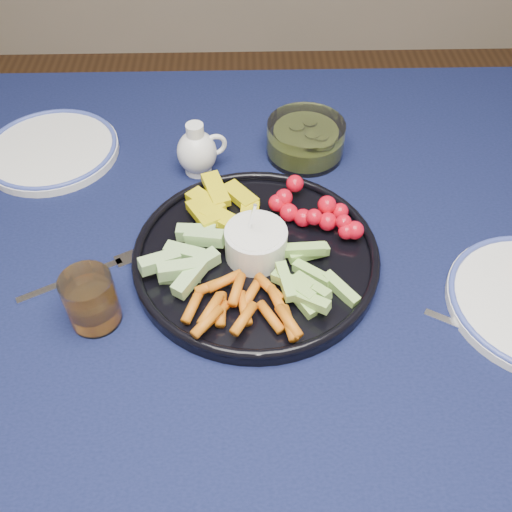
{
  "coord_description": "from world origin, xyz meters",
  "views": [
    {
      "loc": [
        -0.03,
        -0.55,
        1.37
      ],
      "look_at": [
        -0.02,
        0.0,
        0.76
      ],
      "focal_mm": 40.0,
      "sensor_mm": 36.0,
      "label": 1
    }
  ],
  "objects_px": {
    "pickle_bowl": "(305,141)",
    "dining_table": "(269,299)",
    "juice_tumbler": "(92,302)",
    "side_plate_extra": "(51,150)",
    "creamer_pitcher": "(197,151)",
    "crudite_platter": "(254,253)"
  },
  "relations": [
    {
      "from": "pickle_bowl",
      "to": "dining_table",
      "type": "bearing_deg",
      "value": -105.64
    },
    {
      "from": "juice_tumbler",
      "to": "side_plate_extra",
      "type": "xyz_separation_m",
      "value": [
        -0.13,
        0.36,
        -0.02
      ]
    },
    {
      "from": "side_plate_extra",
      "to": "dining_table",
      "type": "bearing_deg",
      "value": -35.19
    },
    {
      "from": "creamer_pitcher",
      "to": "dining_table",
      "type": "bearing_deg",
      "value": -62.01
    },
    {
      "from": "crudite_platter",
      "to": "pickle_bowl",
      "type": "bearing_deg",
      "value": 69.63
    },
    {
      "from": "crudite_platter",
      "to": "juice_tumbler",
      "type": "distance_m",
      "value": 0.23
    },
    {
      "from": "creamer_pitcher",
      "to": "pickle_bowl",
      "type": "relative_size",
      "value": 0.69
    },
    {
      "from": "crudite_platter",
      "to": "pickle_bowl",
      "type": "relative_size",
      "value": 2.67
    },
    {
      "from": "creamer_pitcher",
      "to": "juice_tumbler",
      "type": "height_order",
      "value": "creamer_pitcher"
    },
    {
      "from": "creamer_pitcher",
      "to": "side_plate_extra",
      "type": "bearing_deg",
      "value": 168.92
    },
    {
      "from": "dining_table",
      "to": "juice_tumbler",
      "type": "distance_m",
      "value": 0.28
    },
    {
      "from": "dining_table",
      "to": "pickle_bowl",
      "type": "relative_size",
      "value": 12.56
    },
    {
      "from": "dining_table",
      "to": "pickle_bowl",
      "type": "height_order",
      "value": "pickle_bowl"
    },
    {
      "from": "creamer_pitcher",
      "to": "crudite_platter",
      "type": "bearing_deg",
      "value": -67.12
    },
    {
      "from": "dining_table",
      "to": "juice_tumbler",
      "type": "relative_size",
      "value": 20.92
    },
    {
      "from": "juice_tumbler",
      "to": "side_plate_extra",
      "type": "relative_size",
      "value": 0.35
    },
    {
      "from": "crudite_platter",
      "to": "creamer_pitcher",
      "type": "distance_m",
      "value": 0.23
    },
    {
      "from": "pickle_bowl",
      "to": "juice_tumbler",
      "type": "distance_m",
      "value": 0.46
    },
    {
      "from": "crudite_platter",
      "to": "creamer_pitcher",
      "type": "bearing_deg",
      "value": 112.88
    },
    {
      "from": "dining_table",
      "to": "side_plate_extra",
      "type": "relative_size",
      "value": 7.25
    },
    {
      "from": "juice_tumbler",
      "to": "side_plate_extra",
      "type": "distance_m",
      "value": 0.38
    },
    {
      "from": "crudite_platter",
      "to": "side_plate_extra",
      "type": "distance_m",
      "value": 0.43
    }
  ]
}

